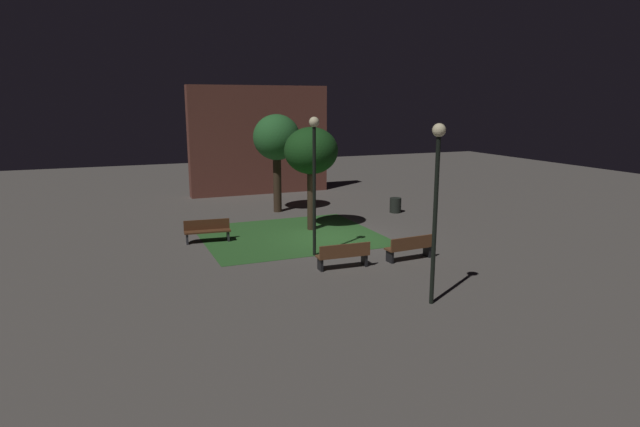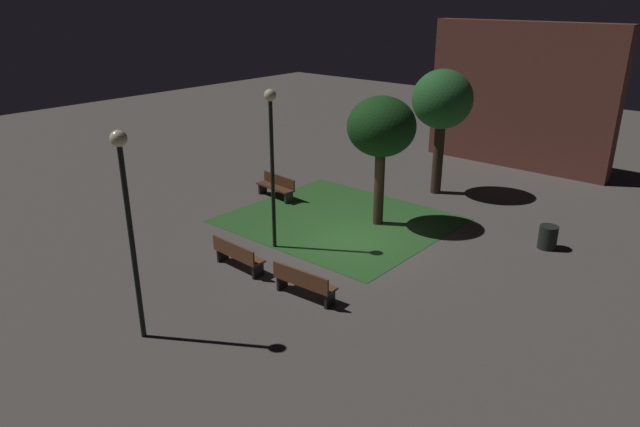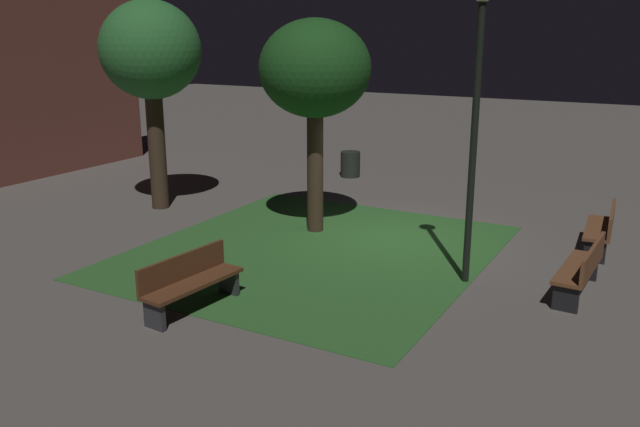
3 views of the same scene
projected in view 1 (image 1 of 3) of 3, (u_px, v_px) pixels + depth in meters
ground_plane at (333, 238)px, 21.77m from camera, size 60.00×60.00×0.00m
grass_lawn at (290, 235)px, 22.24m from camera, size 7.17×6.42×0.01m
bench_back_row at (344, 255)px, 17.75m from camera, size 1.82×0.56×0.88m
bench_front_right at (410, 247)px, 18.71m from camera, size 1.83×0.60×0.88m
bench_path_side at (207, 230)px, 21.15m from camera, size 1.84×0.65×0.88m
tree_left_canopy at (277, 139)px, 26.33m from camera, size 2.32×2.32×4.89m
tree_lawn_side at (311, 152)px, 22.59m from camera, size 2.30×2.30×4.45m
lamp_post_plaza_west at (314, 164)px, 18.70m from camera, size 0.36×0.36×4.98m
lamp_post_plaza_east at (437, 185)px, 14.08m from camera, size 0.36×0.36×4.94m
trash_bin at (395, 205)px, 26.79m from camera, size 0.58×0.58×0.75m
building_wall_backdrop at (260, 140)px, 31.87m from camera, size 8.43×0.80×6.43m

